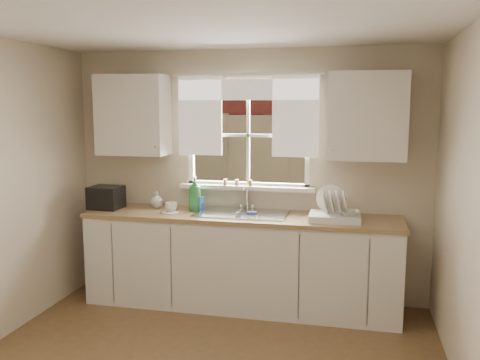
% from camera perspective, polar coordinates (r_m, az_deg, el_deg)
% --- Properties ---
extents(room_walls, '(3.62, 4.02, 2.50)m').
position_cam_1_polar(room_walls, '(3.17, -6.94, -4.59)').
color(room_walls, beige).
rests_on(room_walls, ground).
extents(ceiling, '(3.60, 4.00, 0.02)m').
position_cam_1_polar(ceiling, '(3.20, -6.94, 18.31)').
color(ceiling, silver).
rests_on(ceiling, room_walls).
extents(window, '(1.38, 0.16, 1.06)m').
position_cam_1_polar(window, '(5.10, 0.88, 3.18)').
color(window, white).
rests_on(window, room_walls).
extents(curtains, '(1.50, 0.03, 0.81)m').
position_cam_1_polar(curtains, '(5.03, 0.77, 8.21)').
color(curtains, white).
rests_on(curtains, room_walls).
extents(base_cabinets, '(3.00, 0.62, 0.87)m').
position_cam_1_polar(base_cabinets, '(5.00, 0.08, -9.24)').
color(base_cabinets, silver).
rests_on(base_cabinets, ground).
extents(countertop, '(3.04, 0.65, 0.04)m').
position_cam_1_polar(countertop, '(4.88, 0.08, -4.14)').
color(countertop, olive).
rests_on(countertop, base_cabinets).
extents(upper_cabinet_left, '(0.70, 0.33, 0.80)m').
position_cam_1_polar(upper_cabinet_left, '(5.28, -11.93, 7.13)').
color(upper_cabinet_left, silver).
rests_on(upper_cabinet_left, room_walls).
extents(upper_cabinet_right, '(0.70, 0.33, 0.80)m').
position_cam_1_polar(upper_cabinet_right, '(4.80, 14.10, 6.96)').
color(upper_cabinet_right, silver).
rests_on(upper_cabinet_right, room_walls).
extents(wall_outlet, '(0.08, 0.01, 0.12)m').
position_cam_1_polar(wall_outlet, '(5.03, 10.69, -1.70)').
color(wall_outlet, beige).
rests_on(wall_outlet, room_walls).
extents(sill_jars, '(0.30, 0.04, 0.06)m').
position_cam_1_polar(sill_jars, '(5.10, -0.30, -0.29)').
color(sill_jars, brown).
rests_on(sill_jars, window).
extents(backyard, '(20.00, 10.00, 6.13)m').
position_cam_1_polar(backyard, '(11.50, 10.77, 15.74)').
color(backyard, '#335421').
rests_on(backyard, ground).
extents(sink, '(0.88, 0.52, 0.40)m').
position_cam_1_polar(sink, '(4.92, 0.16, -4.65)').
color(sink, '#B7B7BC').
rests_on(sink, countertop).
extents(dish_rack, '(0.46, 0.35, 0.31)m').
position_cam_1_polar(dish_rack, '(4.70, 10.58, -3.63)').
color(dish_rack, silver).
rests_on(dish_rack, countertop).
extents(bowl, '(0.22, 0.22, 0.05)m').
position_cam_1_polar(bowl, '(4.65, 12.14, -3.64)').
color(bowl, silver).
rests_on(bowl, dish_rack).
extents(soap_bottle_a, '(0.15, 0.15, 0.34)m').
position_cam_1_polar(soap_bottle_a, '(5.06, -5.09, -1.53)').
color(soap_bottle_a, '#2C8844').
rests_on(soap_bottle_a, countertop).
extents(soap_bottle_b, '(0.11, 0.11, 0.21)m').
position_cam_1_polar(soap_bottle_b, '(5.08, -4.70, -2.22)').
color(soap_bottle_b, '#3069B5').
rests_on(soap_bottle_b, countertop).
extents(soap_bottle_c, '(0.13, 0.13, 0.17)m').
position_cam_1_polar(soap_bottle_c, '(5.27, -9.33, -2.18)').
color(soap_bottle_c, beige).
rests_on(soap_bottle_c, countertop).
extents(saucer, '(0.17, 0.17, 0.01)m').
position_cam_1_polar(saucer, '(4.98, -7.86, -3.66)').
color(saucer, silver).
rests_on(saucer, countertop).
extents(cup, '(0.14, 0.14, 0.10)m').
position_cam_1_polar(cup, '(5.04, -7.73, -3.04)').
color(cup, silver).
rests_on(cup, countertop).
extents(black_appliance, '(0.32, 0.28, 0.23)m').
position_cam_1_polar(black_appliance, '(5.33, -14.80, -1.90)').
color(black_appliance, black).
rests_on(black_appliance, countertop).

